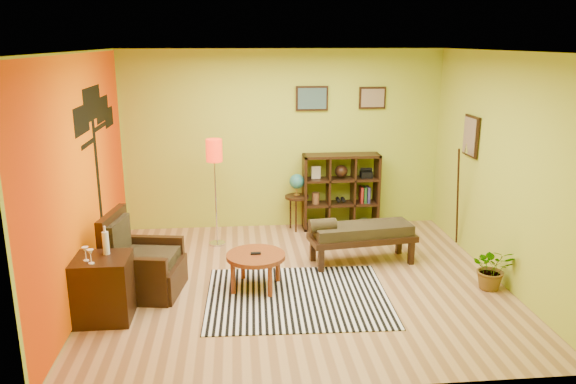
{
  "coord_description": "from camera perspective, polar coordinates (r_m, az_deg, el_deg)",
  "views": [
    {
      "loc": [
        -0.76,
        -6.42,
        2.92
      ],
      "look_at": [
        -0.09,
        0.44,
        1.05
      ],
      "focal_mm": 35.0,
      "sensor_mm": 36.0,
      "label": 1
    }
  ],
  "objects": [
    {
      "name": "potted_plant",
      "position": [
        7.27,
        20.01,
        -7.69
      ],
      "size": [
        0.61,
        0.64,
        0.42
      ],
      "primitive_type": "imported",
      "rotation": [
        0.0,
        0.0,
        -0.26
      ],
      "color": "#26661E",
      "rests_on": "ground"
    },
    {
      "name": "globe_table",
      "position": [
        8.76,
        0.9,
        0.42
      ],
      "size": [
        0.37,
        0.37,
        0.91
      ],
      "color": "black",
      "rests_on": "ground"
    },
    {
      "name": "ground",
      "position": [
        7.1,
        1.11,
        -9.12
      ],
      "size": [
        5.0,
        5.0,
        0.0
      ],
      "primitive_type": "plane",
      "color": "tan",
      "rests_on": "ground"
    },
    {
      "name": "bench",
      "position": [
        7.59,
        7.26,
        -4.17
      ],
      "size": [
        1.48,
        0.68,
        0.66
      ],
      "color": "black",
      "rests_on": "ground"
    },
    {
      "name": "zebra_rug",
      "position": [
        6.7,
        0.97,
        -10.59
      ],
      "size": [
        2.18,
        1.79,
        0.01
      ],
      "primitive_type": "cube",
      "rotation": [
        0.0,
        0.0,
        -0.03
      ],
      "color": "white",
      "rests_on": "ground"
    },
    {
      "name": "room_shell",
      "position": [
        6.57,
        0.36,
        5.37
      ],
      "size": [
        5.04,
        4.54,
        2.82
      ],
      "color": "#AABD33",
      "rests_on": "ground"
    },
    {
      "name": "floor_lamp",
      "position": [
        8.04,
        -7.48,
        3.24
      ],
      "size": [
        0.24,
        0.24,
        1.57
      ],
      "color": "silver",
      "rests_on": "ground"
    },
    {
      "name": "coffee_table",
      "position": [
        6.8,
        -3.29,
        -6.8
      ],
      "size": [
        0.71,
        0.71,
        0.46
      ],
      "color": "maroon",
      "rests_on": "ground"
    },
    {
      "name": "cube_shelf",
      "position": [
        8.92,
        5.46,
        0.05
      ],
      "size": [
        1.2,
        0.35,
        1.2
      ],
      "color": "black",
      "rests_on": "ground"
    },
    {
      "name": "armchair",
      "position": [
        6.95,
        -14.73,
        -7.51
      ],
      "size": [
        0.93,
        0.93,
        0.99
      ],
      "color": "black",
      "rests_on": "ground"
    },
    {
      "name": "side_cabinet",
      "position": [
        6.4,
        -18.3,
        -9.25
      ],
      "size": [
        0.6,
        0.54,
        1.02
      ],
      "color": "black",
      "rests_on": "ground"
    }
  ]
}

